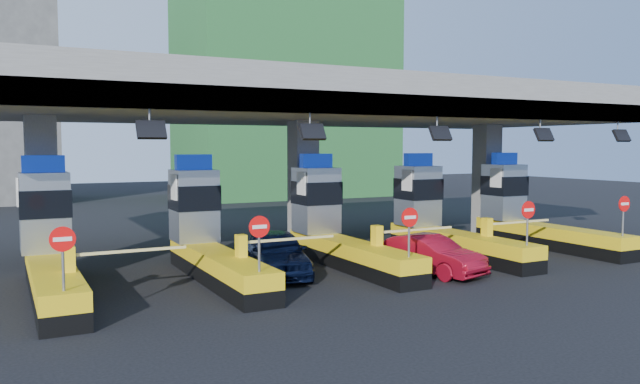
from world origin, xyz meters
name	(u,v)px	position (x,y,z in m)	size (l,w,h in m)	color
ground	(338,264)	(0.00, 0.00, 0.00)	(120.00, 120.00, 0.00)	black
toll_canopy	(304,105)	(0.00, 2.87, 6.13)	(28.00, 12.09, 7.00)	slate
toll_lane_far_left	(49,246)	(-10.00, 0.28, 1.40)	(4.43, 8.00, 4.16)	black
toll_lane_left	(207,235)	(-5.00, 0.28, 1.40)	(4.43, 8.00, 4.16)	black
toll_lane_center	(334,227)	(0.00, 0.28, 1.40)	(4.43, 8.00, 4.16)	black
toll_lane_right	(439,220)	(5.00, 0.28, 1.40)	(4.43, 8.00, 4.16)	black
toll_lane_far_right	(527,214)	(10.00, 0.28, 1.40)	(4.43, 8.00, 4.16)	black
bg_building_scaffold	(284,41)	(12.00, 32.00, 14.00)	(18.00, 12.00, 28.00)	#1E5926
van	(277,253)	(-2.84, -0.85, 0.78)	(1.84, 4.58, 1.56)	black
red_car	(429,255)	(1.96, -3.06, 0.67)	(1.43, 4.09, 1.35)	maroon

